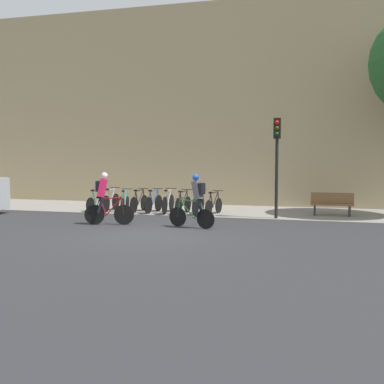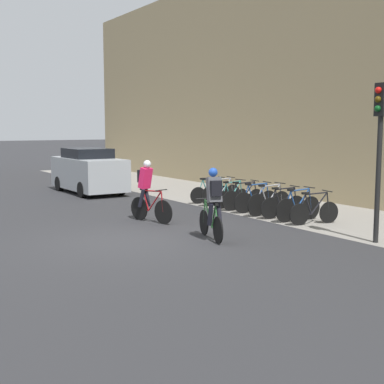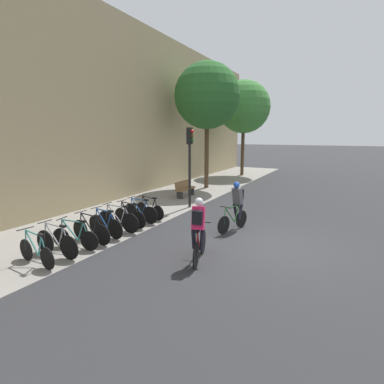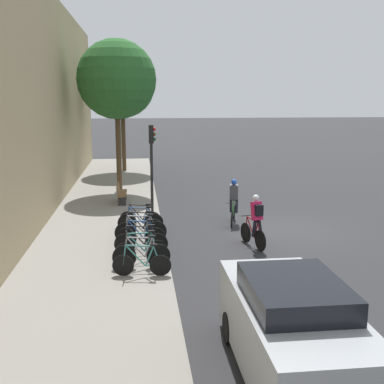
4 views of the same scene
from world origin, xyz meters
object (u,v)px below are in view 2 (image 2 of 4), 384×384
Objects in this scene: traffic_light_pole at (380,133)px; parked_bike_3 at (244,198)px; parked_bike_4 at (256,200)px; parked_bike_0 at (211,193)px; parked_bike_5 at (269,202)px; parked_bike_7 at (298,207)px; parked_bike_8 at (314,211)px; cyclist_grey at (213,202)px; parked_bike_1 at (221,194)px; parked_car at (89,171)px; parked_bike_2 at (232,196)px; parked_bike_6 at (283,205)px; cyclist_pink at (147,189)px.

parked_bike_3 is at bearing 174.63° from traffic_light_pole.
parked_bike_3 is 1.03× the size of parked_bike_4.
parked_bike_0 is 0.92× the size of parked_bike_5.
parked_bike_7 is 1.06× the size of parked_bike_8.
parked_bike_4 is at bearing 0.05° from parked_bike_0.
parked_bike_1 is at bearing 142.23° from cyclist_grey.
parked_bike_4 is (2.55, 0.00, 0.02)m from parked_bike_0.
parked_car is at bearing -171.12° from traffic_light_pole.
cyclist_grey is 1.05× the size of parked_bike_7.
parked_bike_8 is 3.38m from traffic_light_pole.
cyclist_grey reaches higher than parked_bike_1.
parked_bike_3 is (1.91, 0.00, 0.02)m from parked_bike_0.
parked_bike_4 reaches higher than parked_bike_3.
parked_bike_5 is 0.48× the size of traffic_light_pole.
parked_car reaches higher than parked_bike_4.
cyclist_grey is 1.08× the size of parked_bike_0.
parked_bike_2 is 1.91m from parked_bike_5.
parked_bike_6 is (2.54, 0.00, 0.01)m from parked_bike_2.
parked_bike_7 reaches higher than parked_bike_8.
parked_bike_2 is 0.63m from parked_bike_3.
cyclist_pink is 0.41× the size of parked_car.
parked_bike_8 is 0.42× the size of traffic_light_pole.
traffic_light_pole reaches higher than parked_bike_4.
parked_car is at bearing -161.92° from parked_bike_4.
traffic_light_pole is (6.97, -0.54, 2.17)m from parked_bike_1.
parked_bike_0 is 5.85m from parked_car.
parked_bike_2 is 0.42× the size of traffic_light_pole.
cyclist_grey is 4.26m from parked_bike_5.
parked_bike_4 is at bearing 180.00° from parked_bike_7.
parked_bike_8 is at bearing -0.02° from parked_bike_4.
cyclist_grey is 6.48m from parked_bike_0.
parked_bike_4 is 0.38× the size of parked_car.
parked_bike_3 is 1.08× the size of parked_bike_8.
traffic_light_pole is at bearing -4.02° from parked_bike_0.
parked_bike_7 is at bearing 0.03° from parked_bike_0.
parked_bike_5 is 1.06× the size of parked_bike_7.
parked_bike_8 is at bearing -0.09° from parked_bike_7.
cyclist_pink is at bearing -114.45° from parked_bike_6.
cyclist_pink is at bearing -77.12° from parked_bike_2.
parked_bike_4 is 0.64m from parked_bike_5.
parked_bike_3 is at bearing 19.56° from parked_car.
cyclist_grey is 1.10× the size of parked_bike_6.
parked_car reaches higher than parked_bike_5.
cyclist_pink is 4.42m from parked_bike_7.
parked_bike_1 is 7.32m from traffic_light_pole.
cyclist_pink is 7.46m from parked_car.
parked_bike_3 is 1.27m from parked_bike_5.
parked_bike_1 is 0.99× the size of parked_bike_3.
parked_bike_4 is 0.98× the size of parked_bike_7.
parked_bike_7 reaches higher than parked_bike_6.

